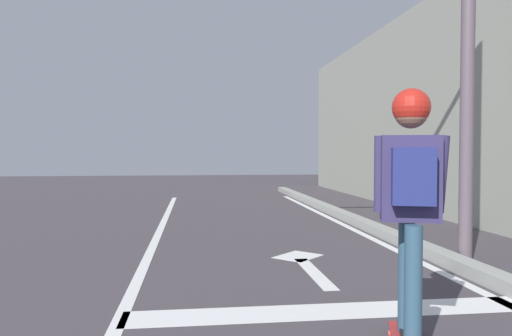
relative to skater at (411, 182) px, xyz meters
The scene contains 7 objects.
lane_line_center 2.64m from the skater, 146.33° to the left, with size 0.12×20.00×0.01m, color silver.
lane_line_curbside 2.17m from the skater, 45.50° to the left, with size 0.12×20.00×0.01m, color silver.
stop_bar 1.46m from the skater, 106.76° to the left, with size 3.44×0.40×0.01m, color silver.
lane_arrow_stem 2.45m from the skater, 92.53° to the left, with size 0.16×1.40×0.01m, color silver.
lane_arrow_head 3.22m from the skater, 91.82° to the left, with size 0.56×0.44×0.01m, color silver.
curb_strip 2.30m from the skater, 40.48° to the left, with size 0.24×24.00×0.14m, color gray.
skater is the anchor object (origin of this frame).
Camera 1 is at (0.27, 1.68, 1.32)m, focal length 34.08 mm.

